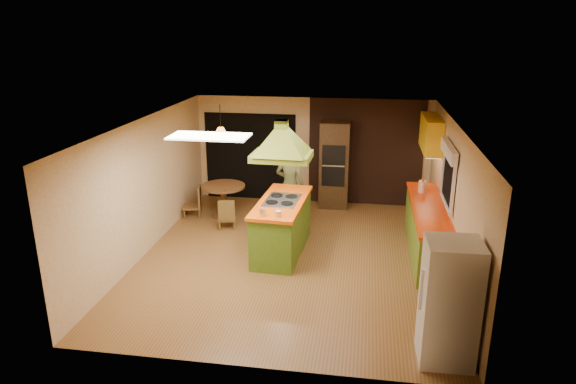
% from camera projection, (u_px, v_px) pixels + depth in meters
% --- Properties ---
extents(ground, '(6.50, 6.50, 0.00)m').
position_uv_depth(ground, '(292.00, 257.00, 9.48)').
color(ground, brown).
rests_on(ground, ground).
extents(room_walls, '(5.50, 6.50, 6.50)m').
position_uv_depth(room_walls, '(293.00, 193.00, 9.10)').
color(room_walls, beige).
rests_on(room_walls, ground).
extents(ceiling_plane, '(6.50, 6.50, 0.00)m').
position_uv_depth(ceiling_plane, '(293.00, 123.00, 8.71)').
color(ceiling_plane, silver).
rests_on(ceiling_plane, room_walls).
extents(brick_panel, '(2.64, 0.03, 2.50)m').
position_uv_depth(brick_panel, '(365.00, 153.00, 11.95)').
color(brick_panel, '#381E14').
rests_on(brick_panel, ground).
extents(nook_opening, '(2.20, 0.03, 2.10)m').
position_uv_depth(nook_opening, '(250.00, 157.00, 12.41)').
color(nook_opening, black).
rests_on(nook_opening, ground).
extents(right_counter, '(0.62, 3.05, 0.92)m').
position_uv_depth(right_counter, '(427.00, 229.00, 9.55)').
color(right_counter, olive).
rests_on(right_counter, ground).
extents(upper_cabinets, '(0.34, 1.40, 0.70)m').
position_uv_depth(upper_cabinets, '(431.00, 134.00, 10.57)').
color(upper_cabinets, yellow).
rests_on(upper_cabinets, room_walls).
extents(window_right, '(0.12, 1.35, 1.06)m').
position_uv_depth(window_right, '(449.00, 165.00, 8.92)').
color(window_right, black).
rests_on(window_right, room_walls).
extents(fluor_panel, '(1.20, 0.60, 0.03)m').
position_uv_depth(fluor_panel, '(209.00, 136.00, 7.74)').
color(fluor_panel, white).
rests_on(fluor_panel, ceiling_plane).
extents(kitchen_island, '(0.93, 2.08, 1.03)m').
position_uv_depth(kitchen_island, '(282.00, 226.00, 9.59)').
color(kitchen_island, '#557F1F').
rests_on(kitchen_island, ground).
extents(range_hood, '(1.08, 0.79, 0.80)m').
position_uv_depth(range_hood, '(282.00, 134.00, 9.05)').
color(range_hood, olive).
rests_on(range_hood, ceiling_plane).
extents(man, '(0.72, 0.56, 1.76)m').
position_uv_depth(man, '(290.00, 185.00, 10.76)').
color(man, '#4B4D29').
rests_on(man, ground).
extents(refrigerator, '(0.68, 0.65, 1.63)m').
position_uv_depth(refrigerator, '(449.00, 302.00, 6.36)').
color(refrigerator, silver).
rests_on(refrigerator, ground).
extents(wall_oven, '(0.67, 0.61, 2.01)m').
position_uv_depth(wall_oven, '(334.00, 165.00, 11.86)').
color(wall_oven, '#452D16').
rests_on(wall_oven, ground).
extents(dining_table, '(0.97, 0.97, 0.73)m').
position_uv_depth(dining_table, '(223.00, 195.00, 11.36)').
color(dining_table, brown).
rests_on(dining_table, ground).
extents(chair_left, '(0.46, 0.46, 0.70)m').
position_uv_depth(chair_left, '(192.00, 201.00, 11.41)').
color(chair_left, brown).
rests_on(chair_left, ground).
extents(chair_near, '(0.43, 0.43, 0.66)m').
position_uv_depth(chair_near, '(227.00, 213.00, 10.77)').
color(chair_near, brown).
rests_on(chair_near, ground).
extents(pendant_lamp, '(0.41, 0.41, 0.23)m').
position_uv_depth(pendant_lamp, '(221.00, 133.00, 10.92)').
color(pendant_lamp, '#FF9E3F').
rests_on(pendant_lamp, ceiling_plane).
extents(canister_large, '(0.16, 0.16, 0.22)m').
position_uv_depth(canister_large, '(423.00, 187.00, 10.17)').
color(canister_large, beige).
rests_on(canister_large, right_counter).
extents(canister_medium, '(0.16, 0.16, 0.21)m').
position_uv_depth(canister_medium, '(422.00, 186.00, 10.25)').
color(canister_medium, '#F5E5C5').
rests_on(canister_medium, right_counter).
extents(canister_small, '(0.16, 0.16, 0.18)m').
position_uv_depth(canister_small, '(423.00, 188.00, 10.15)').
color(canister_small, '#FAE3C9').
rests_on(canister_small, right_counter).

